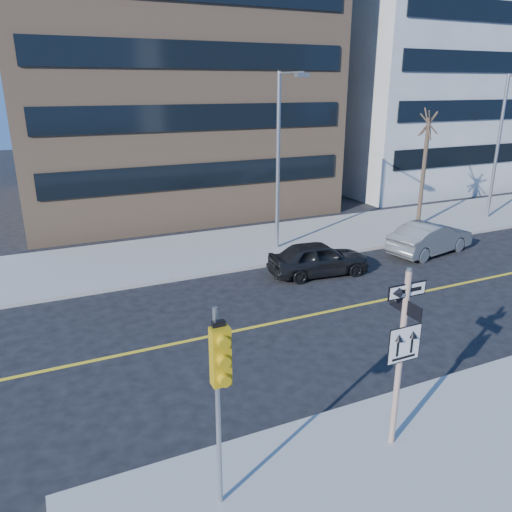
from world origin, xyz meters
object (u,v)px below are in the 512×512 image
parked_car_b (430,238)px  street_tree_west (428,126)px  traffic_signal (220,372)px  streetlight_b (503,138)px  streetlight_a (281,151)px  parked_car_a (318,258)px  sign_pole (401,350)px

parked_car_b → street_tree_west: street_tree_west is taller
traffic_signal → streetlight_b: (22.00, 13.42, 1.73)m
parked_car_b → streetlight_a: bearing=52.1°
streetlight_a → parked_car_a: bearing=-88.8°
streetlight_a → streetlight_b: same height
parked_car_b → streetlight_b: streetlight_b is taller
parked_car_a → street_tree_west: size_ratio=0.66×
sign_pole → parked_car_b: size_ratio=0.89×
traffic_signal → parked_car_b: traffic_signal is taller
parked_car_b → streetlight_b: size_ratio=0.57×
parked_car_b → streetlight_a: streetlight_a is taller
traffic_signal → parked_car_b: size_ratio=0.88×
traffic_signal → street_tree_west: size_ratio=0.63×
streetlight_b → street_tree_west: size_ratio=1.26×
parked_car_a → parked_car_b: size_ratio=0.92×
sign_pole → streetlight_a: streetlight_a is taller
sign_pole → streetlight_b: streetlight_b is taller
sign_pole → traffic_signal: 4.05m
traffic_signal → sign_pole: bearing=2.1°
sign_pole → parked_car_a: bearing=67.5°
sign_pole → streetlight_b: size_ratio=0.51×
sign_pole → streetlight_a: 14.05m
parked_car_a → street_tree_west: bearing=-59.8°
sign_pole → streetlight_a: size_ratio=0.51×
streetlight_a → traffic_signal: bearing=-120.8°
sign_pole → street_tree_west: (13.00, 13.81, 3.09)m
traffic_signal → streetlight_a: streetlight_a is taller
sign_pole → street_tree_west: street_tree_west is taller
sign_pole → traffic_signal: size_ratio=1.02×
parked_car_b → streetlight_b: (7.65, 3.21, 4.00)m
sign_pole → parked_car_b: bearing=44.2°
traffic_signal → streetlight_a: bearing=59.2°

